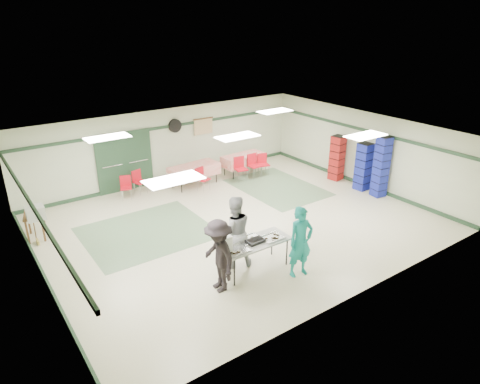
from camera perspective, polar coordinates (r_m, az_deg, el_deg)
floor at (r=12.98m, az=-0.31°, el=-4.07°), size 11.00×11.00×0.00m
ceiling at (r=12.01m, az=-0.34°, el=7.51°), size 11.00×11.00×0.00m
wall_back at (r=16.14m, az=-9.57°, el=6.19°), size 11.00×0.00×11.00m
wall_front at (r=9.44m, az=15.61°, el=-6.65°), size 11.00×0.00×11.00m
wall_left at (r=10.58m, az=-25.66°, el=-4.87°), size 0.00×9.00×9.00m
wall_right at (r=16.05m, az=16.07°, el=5.53°), size 0.00×9.00×9.00m
trim_back at (r=15.93m, az=-9.68°, el=8.58°), size 11.00×0.06×0.10m
baseboard_back at (r=16.52m, az=-9.23°, el=1.87°), size 11.00×0.06×0.12m
trim_left at (r=10.30m, az=-26.15°, el=-1.37°), size 0.06×9.00×0.10m
baseboard_left at (r=11.19m, az=-24.39°, el=-10.73°), size 0.06×9.00×0.12m
trim_right at (r=15.85m, az=16.27°, el=7.93°), size 0.06×9.00×0.10m
baseboard_right at (r=16.44m, az=15.52°, el=1.22°), size 0.06×9.00×0.12m
green_patch_a at (r=12.71m, az=-12.27°, el=-5.24°), size 3.50×3.00×0.01m
green_patch_b at (r=15.63m, az=4.96°, el=0.64°), size 2.50×3.50×0.01m
double_door_left at (r=15.40m, az=-16.75°, el=3.56°), size 0.90×0.06×2.10m
double_door_right at (r=15.70m, az=-13.49°, el=4.26°), size 0.90×0.06×2.10m
door_frame at (r=15.52m, az=-15.10°, el=3.89°), size 2.00×0.03×2.15m
wall_fan at (r=16.03m, az=-8.66°, el=8.73°), size 0.50×0.10×0.50m
scroll_banner at (r=16.63m, az=-4.91°, el=8.70°), size 0.80×0.02×0.60m
serving_table at (r=10.39m, az=1.95°, el=-6.89°), size 1.83×0.75×0.76m
sheet_tray_right at (r=10.55m, az=4.37°, el=-6.12°), size 0.53×0.41×0.02m
sheet_tray_mid at (r=10.44m, az=1.31°, el=-6.37°), size 0.58×0.44×0.02m
sheet_tray_left at (r=9.99m, az=-0.64°, el=-7.83°), size 0.62×0.47×0.02m
baking_pan at (r=10.33m, az=2.05°, el=-6.56°), size 0.43×0.27×0.08m
foam_box_stack at (r=9.87m, az=-1.97°, el=-6.93°), size 0.26×0.24×0.42m
volunteer_teal at (r=10.22m, az=8.08°, el=-6.60°), size 0.70×0.51×1.77m
volunteer_grey at (r=10.47m, az=-0.79°, el=-5.32°), size 1.08×0.96×1.85m
volunteer_dark at (r=9.60m, az=-2.87°, el=-8.51°), size 0.75×1.18×1.74m
dining_table_a at (r=16.79m, az=0.43°, el=4.37°), size 1.76×0.86×0.77m
dining_table_b at (r=15.68m, az=-6.12°, el=2.89°), size 1.91×0.98×0.77m
chair_a at (r=16.41m, az=1.80°, el=3.89°), size 0.43×0.43×0.91m
chair_b at (r=16.05m, az=-0.01°, el=3.46°), size 0.49×0.49×0.91m
chair_c at (r=16.68m, az=3.07°, el=4.02°), size 0.48×0.48×0.84m
chair_d at (r=15.21m, az=-5.16°, el=2.07°), size 0.48×0.48×0.84m
chair_loose_a at (r=15.33m, az=-13.40°, el=1.66°), size 0.48×0.48×0.83m
chair_loose_b at (r=14.98m, az=-14.98°, el=0.92°), size 0.48×0.48×0.79m
crate_stack_blue_a at (r=15.71m, az=16.12°, el=3.26°), size 0.46×0.46×1.72m
crate_stack_red at (r=16.46m, az=12.82°, el=4.45°), size 0.50×0.50×1.70m
crate_stack_blue_b at (r=15.23m, az=18.31°, el=3.20°), size 0.46×0.46×2.12m
printer_table at (r=13.17m, az=-25.76°, el=-3.08°), size 0.67×0.87×0.74m
office_printer at (r=12.67m, az=-25.63°, el=-2.53°), size 0.48×0.43×0.37m
broom at (r=12.82m, az=-25.91°, el=-3.24°), size 0.06×0.23×1.41m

